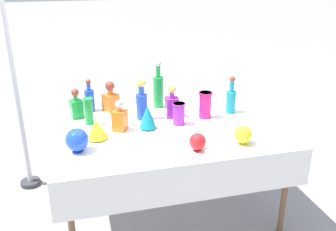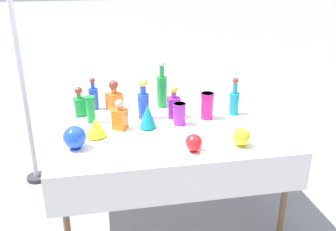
{
  "view_description": "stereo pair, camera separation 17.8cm",
  "coord_description": "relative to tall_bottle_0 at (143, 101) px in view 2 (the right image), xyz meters",
  "views": [
    {
      "loc": [
        -0.66,
        -2.53,
        1.92
      ],
      "look_at": [
        0.0,
        0.0,
        0.86
      ],
      "focal_mm": 40.0,
      "sensor_mm": 36.0,
      "label": 1
    },
    {
      "loc": [
        -0.48,
        -2.57,
        1.92
      ],
      "look_at": [
        0.0,
        0.0,
        0.86
      ],
      "focal_mm": 40.0,
      "sensor_mm": 36.0,
      "label": 2
    }
  ],
  "objects": [
    {
      "name": "price_tag_center",
      "position": [
        -0.3,
        -0.71,
        -0.12
      ],
      "size": [
        0.06,
        0.02,
        0.04
      ],
      "primitive_type": "cube",
      "rotation": [
        -0.21,
        0.0,
        -0.15
      ],
      "color": "white",
      "rests_on": "display_table"
    },
    {
      "name": "round_bowl_2",
      "position": [
        -0.52,
        -0.45,
        -0.06
      ],
      "size": [
        0.16,
        0.16,
        0.16
      ],
      "color": "blue",
      "rests_on": "display_table"
    },
    {
      "name": "round_bowl_1",
      "position": [
        0.59,
        -0.62,
        -0.07
      ],
      "size": [
        0.13,
        0.13,
        0.13
      ],
      "color": "yellow",
      "rests_on": "display_table"
    },
    {
      "name": "tall_bottle_2",
      "position": [
        -0.39,
        0.28,
        -0.04
      ],
      "size": [
        0.08,
        0.08,
        0.28
      ],
      "color": "blue",
      "rests_on": "display_table"
    },
    {
      "name": "slender_vase_2",
      "position": [
        0.26,
        -0.18,
        -0.05
      ],
      "size": [
        0.11,
        0.11,
        0.17
      ],
      "color": "purple",
      "rests_on": "display_table"
    },
    {
      "name": "slender_vase_1",
      "position": [
        -0.42,
        -0.0,
        -0.03
      ],
      "size": [
        0.08,
        0.08,
        0.21
      ],
      "color": "#198C38",
      "rests_on": "display_table"
    },
    {
      "name": "tall_bottle_1",
      "position": [
        0.75,
        -0.05,
        -0.03
      ],
      "size": [
        0.08,
        0.08,
        0.32
      ],
      "color": "teal",
      "rests_on": "display_table"
    },
    {
      "name": "round_bowl_0",
      "position": [
        0.25,
        -0.64,
        -0.08
      ],
      "size": [
        0.12,
        0.12,
        0.12
      ],
      "color": "red",
      "rests_on": "display_table"
    },
    {
      "name": "slender_vase_0",
      "position": [
        0.5,
        -0.1,
        -0.03
      ],
      "size": [
        0.11,
        0.11,
        0.22
      ],
      "color": "#C61972",
      "rests_on": "display_table"
    },
    {
      "name": "square_decanter_1",
      "position": [
        0.24,
        -0.02,
        -0.04
      ],
      "size": [
        0.1,
        0.1,
        0.27
      ],
      "color": "purple",
      "rests_on": "display_table"
    },
    {
      "name": "fluted_vase_0",
      "position": [
        -0.38,
        -0.29,
        -0.07
      ],
      "size": [
        0.15,
        0.15,
        0.14
      ],
      "color": "yellow",
      "rests_on": "display_table"
    },
    {
      "name": "square_decanter_2",
      "position": [
        -0.2,
        -0.18,
        -0.05
      ],
      "size": [
        0.13,
        0.13,
        0.24
      ],
      "color": "orange",
      "rests_on": "display_table"
    },
    {
      "name": "fluted_vase_1",
      "position": [
        0.01,
        -0.2,
        -0.04
      ],
      "size": [
        0.13,
        0.13,
        0.19
      ],
      "color": "teal",
      "rests_on": "display_table"
    },
    {
      "name": "tall_bottle_3",
      "position": [
        0.19,
        0.23,
        0.02
      ],
      "size": [
        0.08,
        0.08,
        0.41
      ],
      "color": "#198C38",
      "rests_on": "display_table"
    },
    {
      "name": "price_tag_right",
      "position": [
        0.3,
        -0.73,
        -0.12
      ],
      "size": [
        0.05,
        0.03,
        0.04
      ],
      "primitive_type": "cube",
      "rotation": [
        -0.21,
        0.0,
        -0.27
      ],
      "color": "white",
      "rests_on": "display_table"
    },
    {
      "name": "square_decanter_0",
      "position": [
        -0.51,
        0.16,
        -0.05
      ],
      "size": [
        0.11,
        0.11,
        0.24
      ],
      "color": "#198C38",
      "rests_on": "display_table"
    },
    {
      "name": "display_table",
      "position": [
        0.16,
        -0.26,
        -0.2
      ],
      "size": [
        1.73,
        1.17,
        0.76
      ],
      "color": "white",
      "rests_on": "ground"
    },
    {
      "name": "ground_plane",
      "position": [
        0.16,
        -0.22,
        -0.9
      ],
      "size": [
        40.0,
        40.0,
        0.0
      ],
      "primitive_type": "plane",
      "color": "gray"
    },
    {
      "name": "canopy_pole",
      "position": [
        -0.99,
        0.48,
        -0.01
      ],
      "size": [
        0.18,
        0.18,
        2.3
      ],
      "color": "silver",
      "rests_on": "ground"
    },
    {
      "name": "cardboard_box_behind_left",
      "position": [
        -0.26,
        0.93,
        -0.78
      ],
      "size": [
        0.51,
        0.49,
        0.33
      ],
      "color": "tan",
      "rests_on": "ground"
    },
    {
      "name": "tall_bottle_0",
      "position": [
        0.0,
        0.0,
        0.0
      ],
      "size": [
        0.09,
        0.09,
        0.34
      ],
      "color": "blue",
      "rests_on": "display_table"
    },
    {
      "name": "square_decanter_3",
      "position": [
        -0.22,
        0.25,
        -0.04
      ],
      "size": [
        0.15,
        0.15,
        0.26
      ],
      "color": "orange",
      "rests_on": "display_table"
    },
    {
      "name": "price_tag_left",
      "position": [
        0.12,
        -0.72,
        -0.12
      ],
      "size": [
        0.06,
        0.02,
        0.04
      ],
      "primitive_type": "cube",
      "rotation": [
        -0.21,
        0.0,
        -0.03
      ],
      "color": "white",
      "rests_on": "display_table"
    }
  ]
}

